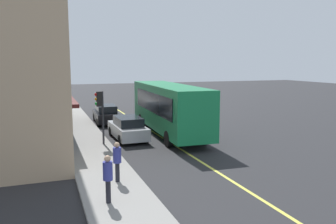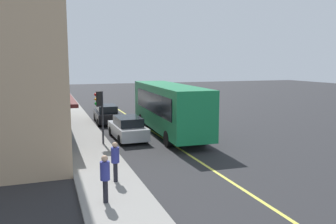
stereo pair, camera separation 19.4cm
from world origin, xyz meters
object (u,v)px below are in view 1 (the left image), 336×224
(car_black, at_px, (106,114))
(pedestrian_at_corner, at_px, (108,174))
(car_silver, at_px, (128,128))
(pedestrian_near_storefront, at_px, (117,158))
(bus, at_px, (168,106))
(traffic_light, at_px, (100,105))

(car_black, relative_size, pedestrian_at_corner, 2.55)
(car_silver, relative_size, pedestrian_near_storefront, 2.60)
(bus, height_order, car_black, bus)
(bus, distance_m, car_black, 7.07)
(pedestrian_near_storefront, bearing_deg, traffic_light, -3.38)
(bus, distance_m, pedestrian_near_storefront, 10.41)
(traffic_light, height_order, car_silver, traffic_light)
(car_black, distance_m, pedestrian_at_corner, 17.20)
(car_black, bearing_deg, car_silver, -177.71)
(pedestrian_near_storefront, relative_size, pedestrian_at_corner, 0.97)
(car_black, xyz_separation_m, pedestrian_near_storefront, (-14.92, 2.13, 0.41))
(bus, height_order, car_silver, bus)
(car_black, distance_m, pedestrian_near_storefront, 15.08)
(car_black, bearing_deg, bus, -151.25)
(traffic_light, distance_m, pedestrian_near_storefront, 6.97)
(traffic_light, relative_size, car_black, 0.73)
(pedestrian_near_storefront, bearing_deg, bus, -31.82)
(bus, distance_m, car_silver, 3.38)
(car_silver, height_order, pedestrian_at_corner, pedestrian_at_corner)
(traffic_light, distance_m, car_black, 8.48)
(bus, distance_m, pedestrian_at_corner, 12.53)
(traffic_light, bearing_deg, car_silver, -55.09)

